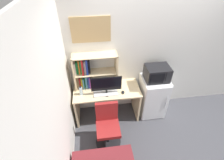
# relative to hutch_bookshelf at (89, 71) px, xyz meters

# --- Properties ---
(wall_back) EXTENTS (6.40, 0.04, 2.60)m
(wall_back) POSITION_rel_hutch_bookshelf_xyz_m (1.62, 0.14, 0.20)
(wall_back) COLOR silver
(wall_back) RESTS_ON ground_plane
(wall_left) EXTENTS (0.04, 4.40, 2.60)m
(wall_left) POSITION_rel_hutch_bookshelf_xyz_m (-0.40, -1.48, 0.20)
(wall_left) COLOR silver
(wall_left) RESTS_ON ground_plane
(desk) EXTENTS (1.29, 0.58, 0.75)m
(desk) POSITION_rel_hutch_bookshelf_xyz_m (0.32, -0.17, -0.58)
(desk) COLOR beige
(desk) RESTS_ON ground_plane
(hutch_bookshelf) EXTENTS (0.82, 0.26, 0.70)m
(hutch_bookshelf) POSITION_rel_hutch_bookshelf_xyz_m (0.00, 0.00, 0.00)
(hutch_bookshelf) COLOR beige
(hutch_bookshelf) RESTS_ON desk
(monitor) EXTENTS (0.57, 0.19, 0.38)m
(monitor) POSITION_rel_hutch_bookshelf_xyz_m (0.30, -0.27, -0.14)
(monitor) COLOR black
(monitor) RESTS_ON desk
(keyboard) EXTENTS (0.46, 0.16, 0.02)m
(keyboard) POSITION_rel_hutch_bookshelf_xyz_m (0.29, -0.29, -0.34)
(keyboard) COLOR silver
(keyboard) RESTS_ON desk
(computer_mouse) EXTENTS (0.05, 0.09, 0.03)m
(computer_mouse) POSITION_rel_hutch_bookshelf_xyz_m (0.61, -0.30, -0.33)
(computer_mouse) COLOR black
(computer_mouse) RESTS_ON desk
(water_bottle) EXTENTS (0.06, 0.06, 0.18)m
(water_bottle) POSITION_rel_hutch_bookshelf_xyz_m (-0.17, -0.24, -0.26)
(water_bottle) COLOR silver
(water_bottle) RESTS_ON desk
(mini_fridge) EXTENTS (0.51, 0.53, 0.91)m
(mini_fridge) POSITION_rel_hutch_bookshelf_xyz_m (1.29, -0.17, -0.65)
(mini_fridge) COLOR white
(mini_fridge) RESTS_ON ground_plane
(microwave) EXTENTS (0.45, 0.35, 0.29)m
(microwave) POSITION_rel_hutch_bookshelf_xyz_m (1.29, -0.17, -0.05)
(microwave) COLOR black
(microwave) RESTS_ON mini_fridge
(desk_chair) EXTENTS (0.47, 0.47, 0.89)m
(desk_chair) POSITION_rel_hutch_bookshelf_xyz_m (0.26, -0.78, -0.71)
(desk_chair) COLOR black
(desk_chair) RESTS_ON ground_plane
(wall_corkboard) EXTENTS (0.66, 0.02, 0.43)m
(wall_corkboard) POSITION_rel_hutch_bookshelf_xyz_m (0.10, 0.11, 0.75)
(wall_corkboard) COLOR tan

